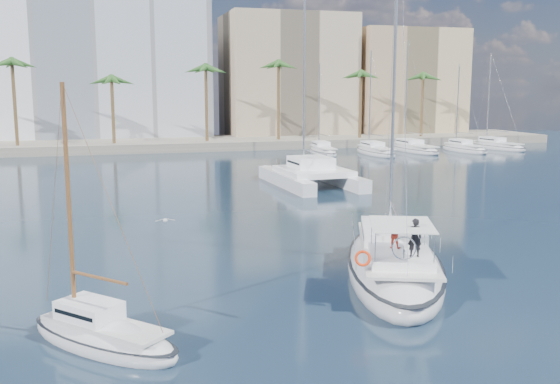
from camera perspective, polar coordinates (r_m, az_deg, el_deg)
name	(u,v)px	position (r m, az deg, el deg)	size (l,w,h in m)	color
ground	(264,262)	(30.74, -1.46, -6.45)	(160.00, 160.00, 0.00)	black
quay	(156,144)	(90.27, -11.24, 4.31)	(120.00, 14.00, 1.20)	gray
building_modern	(66,51)	(101.89, -18.97, 12.10)	(42.00, 16.00, 28.00)	white
building_beige	(287,78)	(102.92, 0.64, 10.34)	(20.00, 14.00, 20.00)	tan
building_tan_right	(404,85)	(108.52, 11.27, 9.59)	(18.00, 12.00, 18.00)	tan
palm_centre	(157,74)	(85.97, -11.22, 10.52)	(3.60, 3.60, 12.30)	brown
palm_right	(390,76)	(95.12, 10.00, 10.44)	(3.60, 3.60, 12.30)	brown
main_sloop	(394,264)	(28.90, 10.37, -6.48)	(8.67, 13.74, 19.47)	silver
small_sloop	(102,335)	(21.95, -15.97, -12.47)	(5.75, 6.07, 9.16)	silver
catamaran	(311,172)	(54.74, 2.89, 1.81)	(6.52, 12.22, 17.43)	silver
seagull	(165,220)	(36.34, -10.45, -2.55)	(1.14, 0.49, 0.21)	silver
moored_yacht_a	(323,154)	(80.87, 3.93, 3.46)	(2.72, 9.35, 11.90)	silver
moored_yacht_b	(375,154)	(81.49, 8.72, 3.42)	(3.14, 10.78, 13.72)	silver
moored_yacht_c	(413,152)	(86.15, 12.10, 3.64)	(3.55, 12.21, 15.54)	silver
moored_yacht_d	(464,152)	(87.69, 16.48, 3.56)	(2.72, 9.35, 11.90)	silver
moored_yacht_e	(497,149)	(92.95, 19.21, 3.74)	(3.14, 10.78, 13.72)	silver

